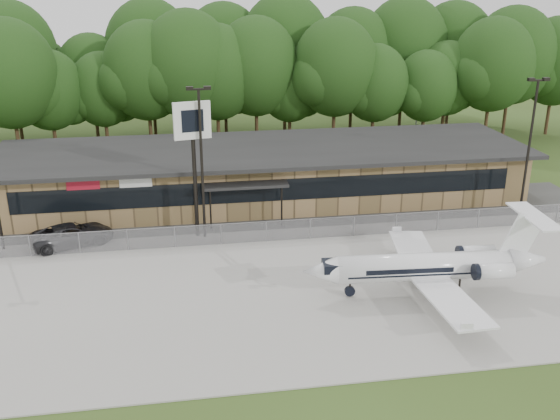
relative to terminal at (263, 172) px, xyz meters
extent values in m
plane|color=#334518|center=(0.00, -23.94, -2.18)|extent=(160.00, 160.00, 0.00)
cube|color=#9E9B93|center=(0.00, -15.94, -2.14)|extent=(64.00, 18.00, 0.08)
cube|color=#383835|center=(0.00, -4.44, -2.15)|extent=(50.00, 9.00, 0.06)
cube|color=#937449|center=(0.00, 0.06, -0.18)|extent=(40.00, 10.00, 4.00)
cube|color=black|center=(0.00, -4.96, 0.12)|extent=(36.00, 0.08, 1.60)
cube|color=black|center=(0.00, -0.44, 1.97)|extent=(41.00, 11.50, 0.30)
cube|color=black|center=(-2.00, -5.54, 0.82)|extent=(6.00, 1.60, 0.20)
cube|color=#B61629|center=(-13.00, -4.99, 1.22)|extent=(2.20, 0.06, 0.70)
cube|color=silver|center=(-9.50, -4.99, 1.22)|extent=(2.20, 0.06, 0.70)
cube|color=gray|center=(0.00, -8.94, -1.43)|extent=(46.00, 0.03, 1.50)
cube|color=gray|center=(0.00, -8.94, -0.68)|extent=(46.00, 0.04, 0.04)
cylinder|color=gray|center=(22.00, 24.06, 10.32)|extent=(0.20, 0.20, 25.00)
cylinder|color=black|center=(-5.00, -7.44, 2.82)|extent=(0.18, 0.18, 10.00)
cube|color=black|center=(-5.00, -7.44, 7.87)|extent=(1.20, 0.12, 0.12)
cube|color=black|center=(-5.55, -7.44, 7.94)|extent=(0.45, 0.30, 0.22)
cube|color=black|center=(-4.45, -7.44, 7.94)|extent=(0.45, 0.30, 0.22)
cylinder|color=black|center=(18.00, -7.44, 2.82)|extent=(0.18, 0.18, 10.00)
cube|color=black|center=(18.00, -7.44, 7.87)|extent=(1.20, 0.12, 0.12)
cube|color=black|center=(17.45, -7.44, 7.94)|extent=(0.45, 0.30, 0.22)
cube|color=black|center=(18.55, -7.44, 7.94)|extent=(0.45, 0.30, 0.22)
cylinder|color=white|center=(6.48, -17.59, -0.54)|extent=(9.68, 2.15, 1.54)
cone|color=white|center=(0.73, -17.22, -0.54)|extent=(2.02, 1.66, 1.54)
cone|color=white|center=(12.33, -17.97, -0.40)|extent=(2.21, 1.67, 1.54)
cube|color=white|center=(6.76, -20.79, -0.98)|extent=(2.48, 5.89, 0.12)
cube|color=white|center=(7.17, -14.46, -0.98)|extent=(2.48, 5.89, 0.12)
cylinder|color=white|center=(9.86, -19.01, -0.40)|extent=(2.16, 1.00, 0.86)
cylinder|color=white|center=(10.01, -16.62, -0.40)|extent=(2.16, 1.00, 0.86)
cube|color=white|center=(11.85, -17.94, 0.99)|extent=(2.36, 0.29, 2.89)
cube|color=white|center=(12.43, -17.97, 2.19)|extent=(1.53, 4.49, 0.10)
cube|color=black|center=(1.40, -17.26, -0.27)|extent=(1.03, 1.21, 0.48)
cube|color=black|center=(8.21, -17.70, -1.84)|extent=(0.92, 2.35, 0.67)
cylinder|color=black|center=(2.46, -17.33, -1.84)|extent=(0.61, 0.61, 0.21)
imported|color=#2C2C2E|center=(-13.65, -7.32, -1.45)|extent=(5.76, 4.08, 1.46)
cylinder|color=black|center=(-5.48, -7.14, 2.22)|extent=(0.31, 0.31, 8.79)
cube|color=silver|center=(-5.48, -7.14, 5.85)|extent=(2.42, 0.75, 2.42)
cube|color=black|center=(-5.45, -7.28, 5.85)|extent=(1.41, 0.33, 1.43)
camera|label=1|loc=(-6.21, -46.88, 14.29)|focal=40.00mm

